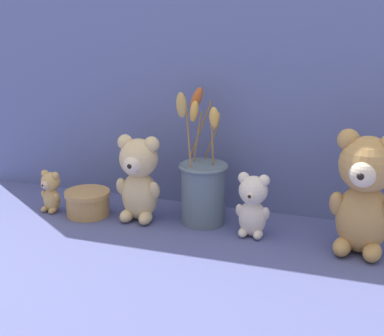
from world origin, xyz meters
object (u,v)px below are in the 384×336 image
Objects in this scene: teddy_bear_large at (365,191)px; teddy_bear_small at (253,203)px; teddy_bear_tiny at (51,190)px; teddy_bear_medium at (139,177)px; flower_vase at (203,186)px; decorative_tin_tall at (88,203)px.

teddy_bear_large is 1.79× the size of teddy_bear_small.
teddy_bear_small is 0.53m from teddy_bear_tiny.
flower_vase is at bearing 13.01° from teddy_bear_medium.
teddy_bear_large is at bearing -3.70° from teddy_bear_small.
teddy_bear_medium reaches higher than teddy_bear_small.
teddy_bear_tiny is (-0.24, -0.02, -0.06)m from teddy_bear_medium.
decorative_tin_tall is (0.10, 0.01, -0.02)m from teddy_bear_tiny.
teddy_bear_tiny is 0.40m from flower_vase.
teddy_bear_tiny is at bearing -179.78° from teddy_bear_large.
teddy_bear_medium reaches higher than decorative_tin_tall.
teddy_bear_large reaches higher than teddy_bear_medium.
teddy_bear_small is at bearing 176.30° from teddy_bear_large.
flower_vase is 0.30m from decorative_tin_tall.
teddy_bear_medium is 0.16m from flower_vase.
teddy_bear_large is at bearing -0.51° from decorative_tin_tall.
teddy_bear_small is at bearing -16.47° from flower_vase.
teddy_bear_large is at bearing -2.15° from teddy_bear_medium.
teddy_bear_large is 0.53m from teddy_bear_medium.
decorative_tin_tall is at bearing 5.06° from teddy_bear_tiny.
flower_vase reaches higher than decorative_tin_tall.
teddy_bear_large is 2.36× the size of decorative_tin_tall.
teddy_bear_tiny is at bearing -171.50° from flower_vase.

